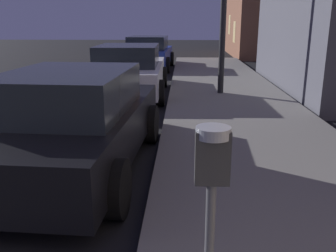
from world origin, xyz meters
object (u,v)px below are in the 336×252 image
(car_blue, at_px, (149,53))
(car_black, at_px, (73,122))
(parking_meter, at_px, (211,185))
(car_white, at_px, (129,71))

(car_blue, bearing_deg, car_black, -90.00)
(car_black, bearing_deg, parking_meter, -60.83)
(parking_meter, distance_m, car_blue, 14.62)
(car_black, bearing_deg, car_blue, 90.00)
(car_black, height_order, car_white, same)
(parking_meter, xyz_separation_m, car_blue, (-1.70, 14.51, -0.49))
(car_white, bearing_deg, car_blue, 90.03)
(parking_meter, bearing_deg, car_white, 101.26)
(parking_meter, relative_size, car_blue, 0.33)
(car_black, bearing_deg, car_white, 89.97)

